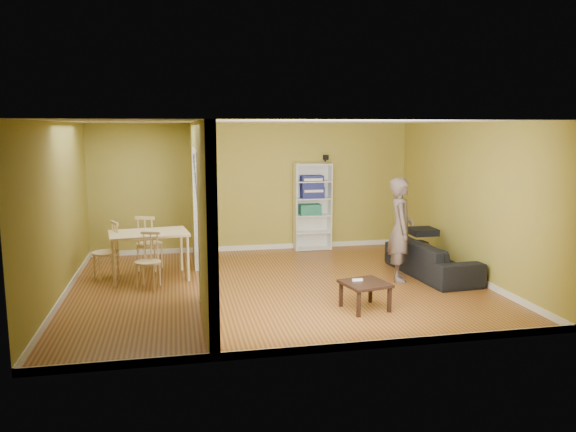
{
  "coord_description": "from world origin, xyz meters",
  "views": [
    {
      "loc": [
        -1.56,
        -8.55,
        2.52
      ],
      "look_at": [
        0.2,
        0.2,
        1.1
      ],
      "focal_mm": 35.0,
      "sensor_mm": 36.0,
      "label": 1
    }
  ],
  "objects_px": {
    "sofa": "(432,253)",
    "person": "(401,221)",
    "bookshelf": "(312,207)",
    "dining_table": "(149,237)",
    "chair_left": "(105,251)",
    "chair_far": "(150,242)",
    "coffee_table": "(365,286)",
    "chair_near": "(148,261)"
  },
  "relations": [
    {
      "from": "bookshelf",
      "to": "chair_left",
      "type": "xyz_separation_m",
      "value": [
        -3.93,
        -1.65,
        -0.41
      ]
    },
    {
      "from": "coffee_table",
      "to": "chair_left",
      "type": "height_order",
      "value": "chair_left"
    },
    {
      "from": "dining_table",
      "to": "chair_left",
      "type": "distance_m",
      "value": 0.75
    },
    {
      "from": "person",
      "to": "sofa",
      "type": "bearing_deg",
      "value": -58.16
    },
    {
      "from": "sofa",
      "to": "person",
      "type": "bearing_deg",
      "value": 100.16
    },
    {
      "from": "coffee_table",
      "to": "chair_far",
      "type": "height_order",
      "value": "chair_far"
    },
    {
      "from": "sofa",
      "to": "coffee_table",
      "type": "bearing_deg",
      "value": 126.95
    },
    {
      "from": "bookshelf",
      "to": "chair_near",
      "type": "bearing_deg",
      "value": -144.59
    },
    {
      "from": "sofa",
      "to": "coffee_table",
      "type": "distance_m",
      "value": 2.3
    },
    {
      "from": "bookshelf",
      "to": "sofa",
      "type": "bearing_deg",
      "value": -58.46
    },
    {
      "from": "coffee_table",
      "to": "dining_table",
      "type": "height_order",
      "value": "dining_table"
    },
    {
      "from": "chair_left",
      "to": "coffee_table",
      "type": "bearing_deg",
      "value": 34.48
    },
    {
      "from": "bookshelf",
      "to": "coffee_table",
      "type": "bearing_deg",
      "value": -93.12
    },
    {
      "from": "sofa",
      "to": "bookshelf",
      "type": "xyz_separation_m",
      "value": [
        -1.51,
        2.46,
        0.51
      ]
    },
    {
      "from": "coffee_table",
      "to": "chair_near",
      "type": "relative_size",
      "value": 0.66
    },
    {
      "from": "bookshelf",
      "to": "chair_far",
      "type": "distance_m",
      "value": 3.45
    },
    {
      "from": "dining_table",
      "to": "chair_near",
      "type": "xyz_separation_m",
      "value": [
        -0.0,
        -0.57,
        -0.27
      ]
    },
    {
      "from": "sofa",
      "to": "person",
      "type": "distance_m",
      "value": 0.91
    },
    {
      "from": "person",
      "to": "dining_table",
      "type": "xyz_separation_m",
      "value": [
        -4.07,
        0.91,
        -0.29
      ]
    },
    {
      "from": "coffee_table",
      "to": "chair_far",
      "type": "distance_m",
      "value": 4.16
    },
    {
      "from": "coffee_table",
      "to": "dining_table",
      "type": "distance_m",
      "value": 3.78
    },
    {
      "from": "person",
      "to": "chair_left",
      "type": "bearing_deg",
      "value": 95.69
    },
    {
      "from": "bookshelf",
      "to": "chair_far",
      "type": "bearing_deg",
      "value": -160.92
    },
    {
      "from": "coffee_table",
      "to": "dining_table",
      "type": "bearing_deg",
      "value": 143.06
    },
    {
      "from": "chair_left",
      "to": "chair_far",
      "type": "relative_size",
      "value": 0.97
    },
    {
      "from": "person",
      "to": "chair_left",
      "type": "relative_size",
      "value": 2.07
    },
    {
      "from": "coffee_table",
      "to": "chair_near",
      "type": "height_order",
      "value": "chair_near"
    },
    {
      "from": "sofa",
      "to": "dining_table",
      "type": "bearing_deg",
      "value": 76.68
    },
    {
      "from": "chair_left",
      "to": "chair_far",
      "type": "xyz_separation_m",
      "value": [
        0.69,
        0.53,
        0.01
      ]
    },
    {
      "from": "chair_far",
      "to": "chair_near",
      "type": "bearing_deg",
      "value": 110.44
    },
    {
      "from": "sofa",
      "to": "chair_left",
      "type": "xyz_separation_m",
      "value": [
        -5.44,
        0.81,
        0.1
      ]
    },
    {
      "from": "bookshelf",
      "to": "dining_table",
      "type": "distance_m",
      "value": 3.65
    },
    {
      "from": "coffee_table",
      "to": "chair_left",
      "type": "bearing_deg",
      "value": 147.93
    },
    {
      "from": "chair_near",
      "to": "coffee_table",
      "type": "bearing_deg",
      "value": -11.08
    },
    {
      "from": "person",
      "to": "bookshelf",
      "type": "height_order",
      "value": "person"
    },
    {
      "from": "sofa",
      "to": "coffee_table",
      "type": "xyz_separation_m",
      "value": [
        -1.72,
        -1.52,
        -0.06
      ]
    },
    {
      "from": "bookshelf",
      "to": "chair_left",
      "type": "bearing_deg",
      "value": -157.23
    },
    {
      "from": "chair_left",
      "to": "person",
      "type": "bearing_deg",
      "value": 54.99
    },
    {
      "from": "dining_table",
      "to": "chair_left",
      "type": "relative_size",
      "value": 1.31
    },
    {
      "from": "sofa",
      "to": "chair_far",
      "type": "distance_m",
      "value": 4.93
    },
    {
      "from": "sofa",
      "to": "chair_far",
      "type": "bearing_deg",
      "value": 69.84
    },
    {
      "from": "bookshelf",
      "to": "coffee_table",
      "type": "height_order",
      "value": "bookshelf"
    }
  ]
}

